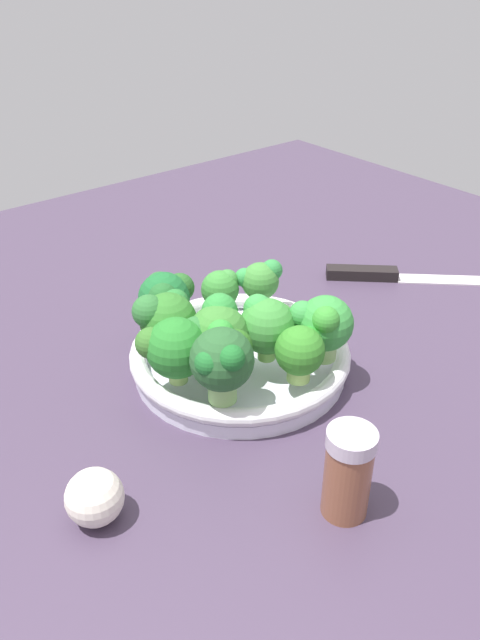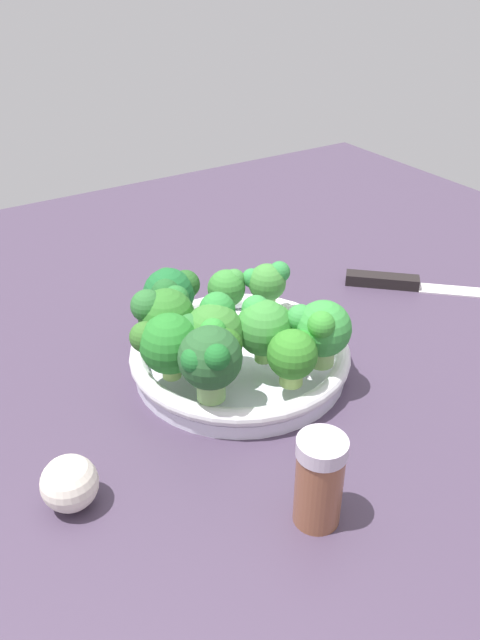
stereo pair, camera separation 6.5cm
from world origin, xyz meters
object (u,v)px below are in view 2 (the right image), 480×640
broccoli_floret_9 (173,341)px  broccoli_floret_6 (211,359)px  broccoli_floret_0 (267,282)px  broccoli_floret_1 (321,328)px  broccoli_floret_7 (170,292)px  broccoli_floret_8 (293,354)px  knife (418,285)px  broccoli_floret_5 (267,327)px  broccoli_floret_3 (165,315)px  broccoli_floret_4 (227,288)px  bowl (240,357)px  pepper_shaker (319,481)px  garlic_bulb (70,483)px  broccoli_floret_2 (215,330)px

broccoli_floret_9 → broccoli_floret_6: bearing=-166.6°
broccoli_floret_0 → broccoli_floret_1: (-10.94, 1.16, 0.20)cm
broccoli_floret_7 → broccoli_floret_9: size_ratio=0.90×
broccoli_floret_8 → broccoli_floret_9: size_ratio=0.77×
broccoli_floret_9 → knife: size_ratio=0.35×
broccoli_floret_5 → broccoli_floret_7: same height
broccoli_floret_5 → broccoli_floret_3: bearing=50.8°
broccoli_floret_3 → broccoli_floret_8: (-10.84, -7.92, -1.29)cm
broccoli_floret_4 → broccoli_floret_5: size_ratio=0.81×
bowl → broccoli_floret_9: broccoli_floret_9 is taller
knife → broccoli_floret_4: bearing=83.4°
broccoli_floret_1 → broccoli_floret_6: bearing=86.0°
broccoli_floret_0 → broccoli_floret_7: broccoli_floret_7 is taller
bowl → pepper_shaker: size_ratio=2.84×
broccoli_floret_7 → garlic_bulb: broccoli_floret_7 is taller
broccoli_floret_5 → broccoli_floret_8: bearing=179.9°
broccoli_floret_0 → garlic_bulb: 30.90cm
broccoli_floret_6 → garlic_bulb: bearing=99.3°
broccoli_floret_0 → knife: 24.68cm
broccoli_floret_0 → broccoli_floret_4: broccoli_floret_0 is taller
broccoli_floret_1 → garlic_bulb: broccoli_floret_1 is taller
broccoli_floret_0 → broccoli_floret_7: bearing=71.1°
broccoli_floret_2 → pepper_shaker: 19.12cm
broccoli_floret_5 → knife: bearing=-77.2°
broccoli_floret_6 → garlic_bulb: size_ratio=1.58×
pepper_shaker → broccoli_floret_4: bearing=-16.5°
broccoli_floret_7 → knife: bearing=-97.7°
pepper_shaker → broccoli_floret_5: bearing=-21.2°
broccoli_floret_5 → garlic_bulb: 23.51cm
broccoli_floret_7 → garlic_bulb: (-16.03, 17.56, -4.95)cm
knife → broccoli_floret_7: bearing=82.3°
broccoli_floret_1 → knife: 27.65cm
broccoli_floret_8 → pepper_shaker: bearing=152.3°
broccoli_floret_2 → broccoli_floret_5: broccoli_floret_2 is taller
broccoli_floret_3 → broccoli_floret_8: broccoli_floret_3 is taller
broccoli_floret_6 → broccoli_floret_2: bearing=-33.6°
broccoli_floret_0 → broccoli_floret_4: bearing=62.0°
broccoli_floret_1 → pepper_shaker: broccoli_floret_1 is taller
broccoli_floret_1 → broccoli_floret_3: bearing=51.3°
pepper_shaker → broccoli_floret_9: bearing=7.3°
broccoli_floret_9 → broccoli_floret_2: bearing=-99.2°
broccoli_floret_8 → broccoli_floret_9: (7.11, 8.95, 0.65)cm
broccoli_floret_6 → pepper_shaker: 14.77cm
bowl → pepper_shaker: bearing=164.3°
broccoli_floret_6 → broccoli_floret_9: (5.16, 1.23, -0.53)cm
broccoli_floret_0 → broccoli_floret_8: 13.21cm
broccoli_floret_1 → broccoli_floret_2: (5.31, 8.95, -0.01)cm
broccoli_floret_6 → broccoli_floret_7: (13.62, -2.80, -0.40)cm
broccoli_floret_1 → pepper_shaker: 17.47cm
broccoli_floret_3 → garlic_bulb: size_ratio=1.58×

